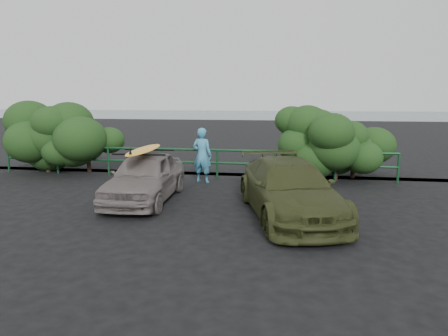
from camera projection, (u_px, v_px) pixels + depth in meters
The scene contains 10 objects.
ground at pixel (139, 220), 9.24m from camera, with size 80.00×80.00×0.00m, color black.
ocean at pixel (265, 113), 67.65m from camera, with size 200.00×200.00×0.00m, color slate.
guardrail at pixel (189, 163), 14.02m from camera, with size 14.00×0.08×1.04m, color #124020, non-canonical shape.
shrub_left at pixel (67, 141), 14.99m from camera, with size 3.20×2.40×2.36m, color #204218, non-canonical shape.
shrub_right at pixel (334, 145), 13.66m from camera, with size 3.20×2.40×2.36m, color #204218, non-canonical shape.
sedan at pixel (145, 177), 10.91m from camera, with size 1.56×3.88×1.32m, color slate.
olive_vehicle at pixel (289, 189), 9.49m from camera, with size 1.86×4.58×1.33m, color #353B1A.
man at pixel (202, 155), 13.18m from camera, with size 0.67×0.44×1.82m, color #3F97BE.
roof_rack at pixel (144, 152), 10.79m from camera, with size 1.43×1.00×0.05m, color black, non-canonical shape.
surfboard at pixel (144, 150), 10.78m from camera, with size 0.53×2.54×0.08m, color #FFA61A.
Camera 1 is at (3.26, -8.50, 2.83)m, focal length 32.00 mm.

